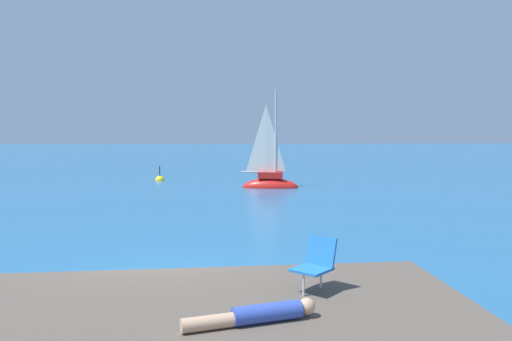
{
  "coord_description": "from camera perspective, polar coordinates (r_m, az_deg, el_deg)",
  "views": [
    {
      "loc": [
        1.62,
        -10.26,
        3.3
      ],
      "look_at": [
        2.35,
        12.87,
        1.23
      ],
      "focal_mm": 35.89,
      "sensor_mm": 36.0,
      "label": 1
    }
  ],
  "objects": [
    {
      "name": "person_sunbather",
      "position": [
        6.66,
        0.16,
        -15.75
      ],
      "size": [
        1.71,
        0.69,
        0.25
      ],
      "rotation": [
        0.0,
        0.0,
        3.45
      ],
      "color": "#334CB2",
      "rests_on": "shore_ledge"
    },
    {
      "name": "sailboat_near",
      "position": [
        26.94,
        1.58,
        -1.28
      ],
      "size": [
        3.08,
        1.3,
        5.63
      ],
      "rotation": [
        0.0,
        0.0,
        6.19
      ],
      "color": "red",
      "rests_on": "ground"
    },
    {
      "name": "marker_buoy",
      "position": [
        31.01,
        -10.66,
        -1.08
      ],
      "size": [
        0.56,
        0.56,
        1.13
      ],
      "color": "yellow",
      "rests_on": "ground"
    },
    {
      "name": "boulder_seaward",
      "position": [
        10.28,
        -24.65,
        -14.11
      ],
      "size": [
        1.75,
        1.68,
        0.94
      ],
      "primitive_type": "cube",
      "rotation": [
        -0.17,
        0.03,
        2.58
      ],
      "color": "brown",
      "rests_on": "ground"
    },
    {
      "name": "beach_chair",
      "position": [
        7.83,
        6.7,
        -10.07
      ],
      "size": [
        0.75,
        0.76,
        0.8
      ],
      "rotation": [
        0.0,
        0.0,
        3.99
      ],
      "color": "blue",
      "rests_on": "shore_ledge"
    },
    {
      "name": "boulder_inland",
      "position": [
        9.5,
        -14.78,
        -15.42
      ],
      "size": [
        1.44,
        1.76,
        1.01
      ],
      "primitive_type": "cube",
      "rotation": [
        -0.0,
        0.14,
        1.75
      ],
      "color": "brown",
      "rests_on": "ground"
    },
    {
      "name": "ground_plane",
      "position": [
        10.9,
        -10.54,
        -12.62
      ],
      "size": [
        160.0,
        160.0,
        0.0
      ],
      "primitive_type": "plane",
      "color": "#236093"
    }
  ]
}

